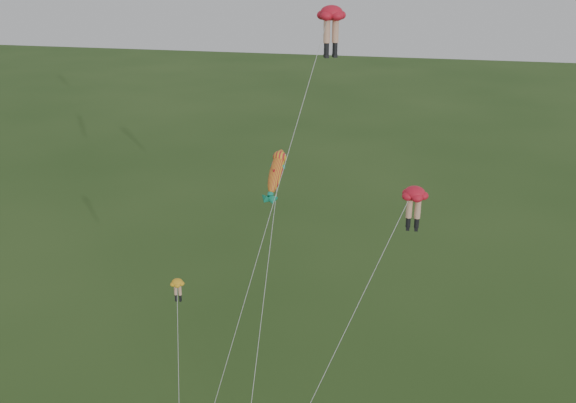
# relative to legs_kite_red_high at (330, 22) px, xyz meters

# --- Properties ---
(legs_kite_red_high) EXTENTS (7.24, 10.10, 24.89)m
(legs_kite_red_high) POSITION_rel_legs_kite_red_high_xyz_m (0.00, 0.00, 0.00)
(legs_kite_red_high) COLOR red
(legs_kite_red_high) RESTS_ON ground
(legs_kite_red_mid) EXTENTS (7.52, 9.19, 15.35)m
(legs_kite_red_mid) POSITION_rel_legs_kite_red_high_xyz_m (5.38, -2.86, -9.40)
(legs_kite_red_mid) COLOR red
(legs_kite_red_mid) RESTS_ON ground
(legs_kite_yellow) EXTENTS (2.94, 7.60, 7.60)m
(legs_kite_yellow) POSITION_rel_legs_kite_red_high_xyz_m (-9.33, -2.68, -17.07)
(legs_kite_yellow) COLOR yellow
(legs_kite_yellow) RESTS_ON ground
(fish_kite) EXTENTS (1.21, 9.70, 16.56)m
(fish_kite) POSITION_rel_legs_kite_red_high_xyz_m (-2.94, -1.26, -8.92)
(fish_kite) COLOR yellow
(fish_kite) RESTS_ON ground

